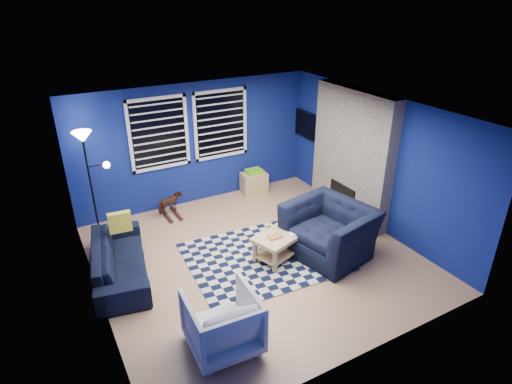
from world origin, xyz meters
The scene contains 18 objects.
floor centered at (0.00, 0.00, 0.00)m, with size 5.00×5.00×0.00m, color tan.
ceiling centered at (0.00, 0.00, 2.50)m, with size 5.00×5.00×0.00m, color white.
wall_back centered at (0.00, 2.50, 1.25)m, with size 5.00×5.00×0.00m, color navy.
wall_left centered at (-2.50, 0.00, 1.25)m, with size 5.00×5.00×0.00m, color navy.
wall_right centered at (2.50, 0.00, 1.25)m, with size 5.00×5.00×0.00m, color navy.
fireplace centered at (2.36, 0.50, 1.20)m, with size 0.65×2.00×2.50m.
window_left centered at (-0.75, 2.46, 1.60)m, with size 1.17×0.06×1.42m.
window_right centered at (0.55, 2.46, 1.60)m, with size 1.17×0.06×1.42m.
tv centered at (2.45, 2.00, 1.40)m, with size 0.07×1.00×0.58m.
rug centered at (0.12, -0.07, 0.01)m, with size 2.50×2.00×0.02m, color black.
sofa centered at (-2.10, 0.60, 0.29)m, with size 0.77×1.98×0.58m, color black.
armchair_big centered at (1.15, -0.48, 0.44)m, with size 1.18×1.35×0.88m, color black.
armchair_bent centered at (-1.32, -1.53, 0.40)m, with size 0.84×0.87×0.79m, color gray.
rocking_horse centered at (-0.76, 2.09, 0.28)m, with size 0.50×0.23×0.43m, color #432C15.
coffee_table centered at (0.38, -0.19, 0.33)m, with size 1.09×0.83×0.48m.
cabinet centered at (1.20, 2.25, 0.24)m, with size 0.58×0.42×0.55m.
floor_lamp centered at (-2.13, 2.14, 1.60)m, with size 0.53×0.33×1.95m.
throw_pillow centered at (-1.95, 0.95, 0.75)m, with size 0.36×0.11×0.34m, color yellow.
Camera 1 is at (-2.93, -5.29, 4.13)m, focal length 30.00 mm.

